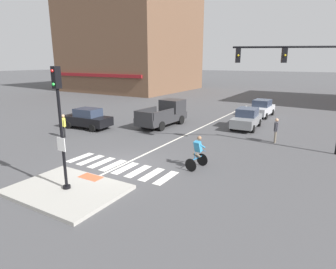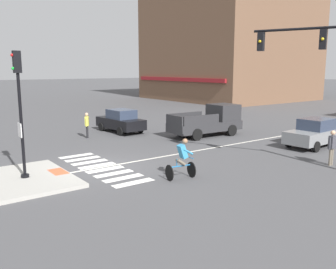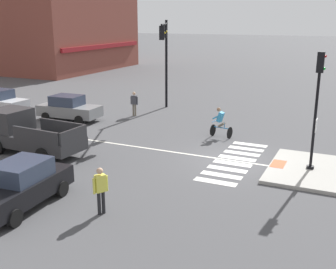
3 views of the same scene
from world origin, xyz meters
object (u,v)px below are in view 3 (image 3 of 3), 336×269
(car_black_cross_left, at_px, (21,185))
(pedestrian_at_curb_left, at_px, (101,187))
(pickup_truck_charcoal_westbound_far, at_px, (27,133))
(cyclist, at_px, (220,122))
(traffic_light_mast, at_px, (165,48))
(car_grey_eastbound_far, at_px, (69,108))
(signal_pole, at_px, (317,101))
(pedestrian_waiting_far_side, at_px, (134,102))

(car_black_cross_left, distance_m, pedestrian_at_curb_left, 2.99)
(pickup_truck_charcoal_westbound_far, distance_m, cyclist, 10.28)
(traffic_light_mast, height_order, car_grey_eastbound_far, traffic_light_mast)
(pickup_truck_charcoal_westbound_far, relative_size, pedestrian_at_curb_left, 3.12)
(signal_pole, distance_m, car_black_cross_left, 12.14)
(traffic_light_mast, distance_m, cyclist, 7.76)
(car_grey_eastbound_far, relative_size, pickup_truck_charcoal_westbound_far, 0.80)
(car_black_cross_left, xyz_separation_m, cyclist, (11.51, -3.62, 0.06))
(signal_pole, relative_size, pedestrian_at_curb_left, 3.00)
(pedestrian_at_curb_left, relative_size, pedestrian_waiting_far_side, 1.00)
(car_black_cross_left, distance_m, pickup_truck_charcoal_westbound_far, 6.44)
(traffic_light_mast, bearing_deg, pedestrian_at_curb_left, -162.60)
(car_black_cross_left, bearing_deg, pickup_truck_charcoal_westbound_far, 40.99)
(car_black_cross_left, distance_m, pedestrian_waiting_far_side, 14.42)
(traffic_light_mast, xyz_separation_m, pedestrian_at_curb_left, (-15.03, -4.71, -3.51))
(car_grey_eastbound_far, distance_m, pedestrian_at_curb_left, 14.14)
(signal_pole, distance_m, pedestrian_at_curb_left, 9.64)
(car_grey_eastbound_far, xyz_separation_m, pedestrian_waiting_far_side, (2.87, -3.27, 0.17))
(cyclist, xyz_separation_m, pedestrian_waiting_far_side, (2.52, 6.95, 0.11))
(signal_pole, distance_m, pedestrian_waiting_far_side, 13.84)
(car_black_cross_left, xyz_separation_m, pickup_truck_charcoal_westbound_far, (4.86, 4.23, 0.17))
(car_grey_eastbound_far, relative_size, cyclist, 2.49)
(car_black_cross_left, height_order, pedestrian_at_curb_left, pedestrian_at_curb_left)
(pickup_truck_charcoal_westbound_far, height_order, pedestrian_at_curb_left, pickup_truck_charcoal_westbound_far)
(car_grey_eastbound_far, bearing_deg, car_black_cross_left, -149.39)
(car_black_cross_left, relative_size, cyclist, 2.50)
(pickup_truck_charcoal_westbound_far, xyz_separation_m, pedestrian_at_curb_left, (-4.17, -7.13, 0.00))
(traffic_light_mast, relative_size, cyclist, 3.78)
(signal_pole, relative_size, pickup_truck_charcoal_westbound_far, 0.96)
(car_black_cross_left, bearing_deg, signal_pole, -48.30)
(car_black_cross_left, relative_size, pedestrian_waiting_far_side, 2.51)
(traffic_light_mast, bearing_deg, car_black_cross_left, -173.43)
(traffic_light_mast, xyz_separation_m, car_black_cross_left, (-15.72, -1.81, -3.68))
(pedestrian_at_curb_left, bearing_deg, car_grey_eastbound_far, 42.23)
(car_black_cross_left, xyz_separation_m, pedestrian_at_curb_left, (0.69, -2.90, 0.17))
(car_grey_eastbound_far, bearing_deg, traffic_light_mast, -46.42)
(car_grey_eastbound_far, bearing_deg, pedestrian_waiting_far_side, -48.74)
(pedestrian_at_curb_left, bearing_deg, traffic_light_mast, 17.40)
(car_grey_eastbound_far, height_order, pickup_truck_charcoal_westbound_far, pickup_truck_charcoal_westbound_far)
(signal_pole, height_order, pedestrian_waiting_far_side, signal_pole)
(traffic_light_mast, relative_size, pickup_truck_charcoal_westbound_far, 1.22)
(car_black_cross_left, xyz_separation_m, car_grey_eastbound_far, (11.16, 6.60, 0.00))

